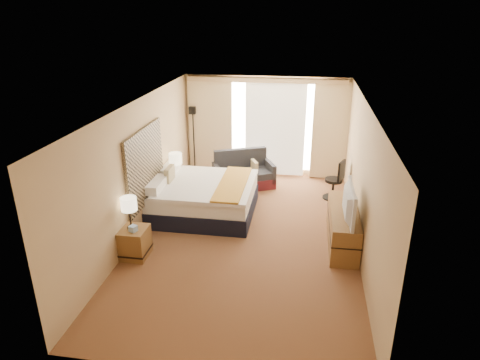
# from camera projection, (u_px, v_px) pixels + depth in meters

# --- Properties ---
(floor) EXTENTS (4.20, 7.00, 0.02)m
(floor) POSITION_uv_depth(u_px,v_px,m) (247.00, 235.00, 8.44)
(floor) COLOR #5D271A
(floor) RESTS_ON ground
(ceiling) EXTENTS (4.20, 7.00, 0.02)m
(ceiling) POSITION_uv_depth(u_px,v_px,m) (247.00, 105.00, 7.47)
(ceiling) COLOR white
(ceiling) RESTS_ON wall_back
(wall_back) EXTENTS (4.20, 0.02, 2.60)m
(wall_back) POSITION_uv_depth(u_px,v_px,m) (266.00, 127.00, 11.16)
(wall_back) COLOR tan
(wall_back) RESTS_ON ground
(wall_front) EXTENTS (4.20, 0.02, 2.60)m
(wall_front) POSITION_uv_depth(u_px,v_px,m) (203.00, 286.00, 4.75)
(wall_front) COLOR tan
(wall_front) RESTS_ON ground
(wall_left) EXTENTS (0.02, 7.00, 2.60)m
(wall_left) POSITION_uv_depth(u_px,v_px,m) (139.00, 168.00, 8.26)
(wall_left) COLOR tan
(wall_left) RESTS_ON ground
(wall_right) EXTENTS (0.02, 7.00, 2.60)m
(wall_right) POSITION_uv_depth(u_px,v_px,m) (363.00, 181.00, 7.65)
(wall_right) COLOR tan
(wall_right) RESTS_ON ground
(headboard) EXTENTS (0.06, 1.85, 1.50)m
(headboard) POSITION_uv_depth(u_px,v_px,m) (145.00, 166.00, 8.44)
(headboard) COLOR black
(headboard) RESTS_ON wall_left
(nightstand_left) EXTENTS (0.45, 0.52, 0.55)m
(nightstand_left) POSITION_uv_depth(u_px,v_px,m) (135.00, 243.00, 7.65)
(nightstand_left) COLOR olive
(nightstand_left) RESTS_ON floor
(nightstand_right) EXTENTS (0.45, 0.52, 0.55)m
(nightstand_right) POSITION_uv_depth(u_px,v_px,m) (176.00, 189.00, 9.94)
(nightstand_right) COLOR olive
(nightstand_right) RESTS_ON floor
(media_dresser) EXTENTS (0.50, 1.80, 0.70)m
(media_dresser) POSITION_uv_depth(u_px,v_px,m) (343.00, 227.00, 8.05)
(media_dresser) COLOR olive
(media_dresser) RESTS_ON floor
(window) EXTENTS (2.30, 0.02, 2.30)m
(window) POSITION_uv_depth(u_px,v_px,m) (275.00, 126.00, 11.09)
(window) COLOR white
(window) RESTS_ON wall_back
(curtains) EXTENTS (4.12, 0.19, 2.56)m
(curtains) POSITION_uv_depth(u_px,v_px,m) (265.00, 124.00, 11.02)
(curtains) COLOR beige
(curtains) RESTS_ON floor
(bed) EXTENTS (2.13, 1.95, 1.03)m
(bed) POSITION_uv_depth(u_px,v_px,m) (204.00, 197.00, 9.23)
(bed) COLOR black
(bed) RESTS_ON floor
(loveseat) EXTENTS (1.64, 1.31, 0.91)m
(loveseat) POSITION_uv_depth(u_px,v_px,m) (243.00, 175.00, 10.68)
(loveseat) COLOR #4F161D
(loveseat) RESTS_ON floor
(floor_lamp) EXTENTS (0.23, 0.23, 1.81)m
(floor_lamp) POSITION_uv_depth(u_px,v_px,m) (193.00, 126.00, 11.26)
(floor_lamp) COLOR black
(floor_lamp) RESTS_ON floor
(desk_chair) EXTENTS (0.48, 0.48, 0.95)m
(desk_chair) POSITION_uv_depth(u_px,v_px,m) (336.00, 182.00, 9.93)
(desk_chair) COLOR black
(desk_chair) RESTS_ON floor
(lamp_left) EXTENTS (0.28, 0.28, 0.59)m
(lamp_left) POSITION_uv_depth(u_px,v_px,m) (129.00, 205.00, 7.41)
(lamp_left) COLOR black
(lamp_left) RESTS_ON nightstand_left
(lamp_right) EXTENTS (0.29, 0.29, 0.61)m
(lamp_right) POSITION_uv_depth(u_px,v_px,m) (175.00, 159.00, 9.60)
(lamp_right) COLOR black
(lamp_right) RESTS_ON nightstand_right
(tissue_box) EXTENTS (0.15, 0.15, 0.11)m
(tissue_box) POSITION_uv_depth(u_px,v_px,m) (133.00, 229.00, 7.45)
(tissue_box) COLOR #94B9E5
(tissue_box) RESTS_ON nightstand_left
(telephone) EXTENTS (0.21, 0.17, 0.08)m
(telephone) POSITION_uv_depth(u_px,v_px,m) (179.00, 177.00, 9.75)
(telephone) COLOR black
(telephone) RESTS_ON nightstand_right
(television) EXTENTS (0.15, 1.09, 0.63)m
(television) POSITION_uv_depth(u_px,v_px,m) (345.00, 203.00, 7.47)
(television) COLOR black
(television) RESTS_ON media_dresser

